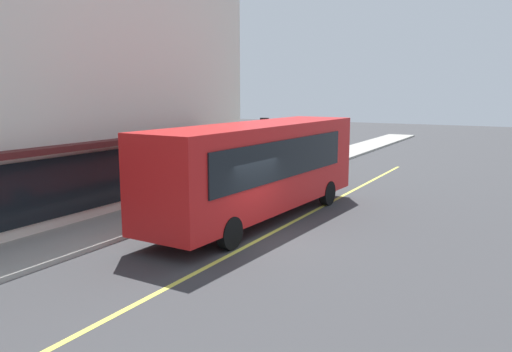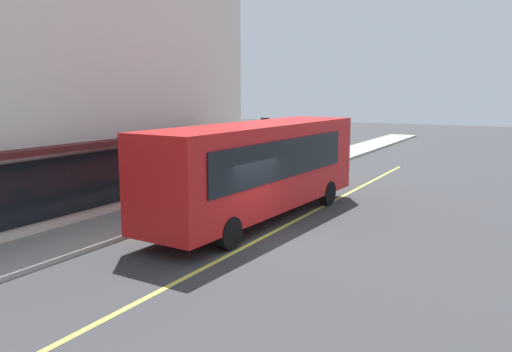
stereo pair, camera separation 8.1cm
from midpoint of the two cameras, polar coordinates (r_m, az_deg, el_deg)
ground at (r=16.35m, az=0.14°, el=-7.11°), size 120.00×120.00×0.00m
sidewalk at (r=19.17m, az=-13.15°, el=-4.63°), size 80.00×2.61×0.15m
lane_centre_stripe at (r=16.35m, az=0.14°, el=-7.09°), size 36.00×0.16×0.01m
bus at (r=18.54m, az=0.29°, el=1.16°), size 11.24×3.06×3.50m
traffic_light at (r=25.14m, az=0.90°, el=4.61°), size 0.30×0.52×3.20m
pedestrian_mid_block at (r=23.51m, az=-3.91°, el=0.93°), size 0.34×0.34×1.72m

